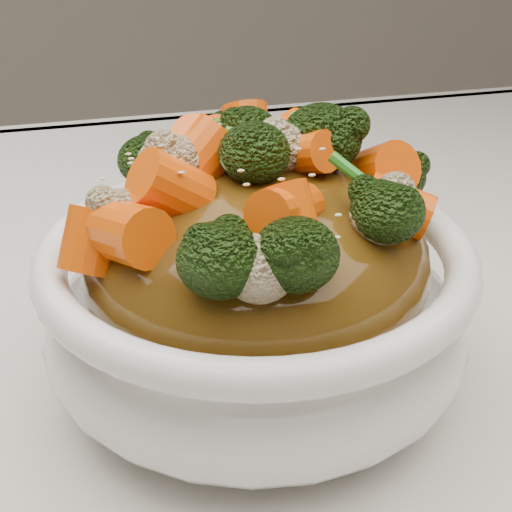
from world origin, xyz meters
name	(u,v)px	position (x,y,z in m)	size (l,w,h in m)	color
tablecloth	(139,385)	(0.00, 0.00, 0.73)	(1.20, 0.80, 0.04)	silver
bowl	(256,311)	(0.06, -0.03, 0.79)	(0.21, 0.21, 0.08)	white
sauce_base	(256,261)	(0.06, -0.03, 0.82)	(0.17, 0.17, 0.09)	#51350D
carrots	(256,142)	(0.06, -0.03, 0.88)	(0.17, 0.17, 0.05)	#F75908
broccoli	(256,145)	(0.06, -0.03, 0.88)	(0.17, 0.17, 0.04)	black
cauliflower	(256,149)	(0.06, -0.03, 0.88)	(0.17, 0.17, 0.04)	tan
scallions	(256,140)	(0.06, -0.03, 0.88)	(0.13, 0.13, 0.02)	#277F1D
sesame_seeds	(256,140)	(0.06, -0.03, 0.88)	(0.15, 0.15, 0.01)	beige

